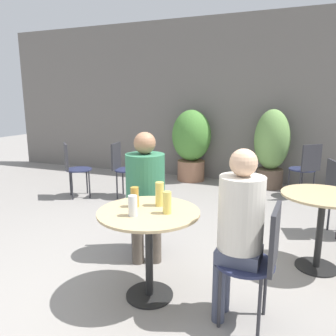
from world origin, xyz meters
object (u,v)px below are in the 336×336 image
(bistro_chair_2, at_px, (73,165))
(bistro_chair_3, at_px, (307,165))
(seated_person_0, at_px, (239,222))
(seated_person_1, at_px, (145,186))
(beer_glass_3, at_px, (160,194))
(bistro_chair_1, at_px, (145,201))
(potted_plant_0, at_px, (191,141))
(beer_glass_2, at_px, (167,203))
(potted_plant_1, at_px, (272,146))
(beer_glass_0, at_px, (135,197))
(cafe_table_far, at_px, (322,212))
(beer_glass_1, at_px, (133,206))
(bistro_chair_0, at_px, (259,255))
(bistro_chair_5, at_px, (122,165))
(cafe_table_near, at_px, (149,229))

(bistro_chair_2, distance_m, bistro_chair_3, 3.63)
(seated_person_0, relative_size, seated_person_1, 0.99)
(beer_glass_3, bearing_deg, bistro_chair_1, 124.78)
(potted_plant_0, bearing_deg, beer_glass_2, -75.27)
(bistro_chair_2, bearing_deg, potted_plant_1, -101.80)
(bistro_chair_2, height_order, beer_glass_0, beer_glass_0)
(beer_glass_0, bearing_deg, bistro_chair_3, 67.73)
(cafe_table_far, distance_m, beer_glass_1, 1.73)
(bistro_chair_0, distance_m, bistro_chair_5, 3.30)
(bistro_chair_2, distance_m, beer_glass_0, 2.85)
(beer_glass_0, xyz_separation_m, potted_plant_0, (-0.69, 3.68, -0.04))
(bistro_chair_0, distance_m, beer_glass_3, 0.86)
(bistro_chair_0, distance_m, potted_plant_0, 4.12)
(potted_plant_0, bearing_deg, cafe_table_far, -53.03)
(beer_glass_1, bearing_deg, beer_glass_3, 72.19)
(beer_glass_1, bearing_deg, beer_glass_2, 33.21)
(cafe_table_far, height_order, seated_person_0, seated_person_0)
(bistro_chair_2, height_order, bistro_chair_3, same)
(bistro_chair_1, distance_m, bistro_chair_5, 1.93)
(bistro_chair_2, xyz_separation_m, potted_plant_1, (2.83, 1.73, 0.22))
(beer_glass_2, bearing_deg, beer_glass_1, -146.79)
(bistro_chair_0, xyz_separation_m, bistro_chair_2, (-3.03, 2.02, 0.00))
(bistro_chair_2, bearing_deg, beer_glass_2, -173.31)
(cafe_table_near, relative_size, seated_person_0, 0.63)
(bistro_chair_0, bearing_deg, beer_glass_1, -81.01)
(bistro_chair_0, xyz_separation_m, bistro_chair_3, (0.36, 3.30, 0.00))
(bistro_chair_3, height_order, beer_glass_3, beer_glass_3)
(cafe_table_near, xyz_separation_m, potted_plant_0, (-0.83, 3.73, 0.19))
(bistro_chair_2, distance_m, seated_person_1, 2.37)
(bistro_chair_2, xyz_separation_m, seated_person_1, (1.91, -1.39, 0.20))
(cafe_table_far, xyz_separation_m, bistro_chair_0, (-0.44, -1.00, -0.02))
(bistro_chair_0, bearing_deg, bistro_chair_3, 176.54)
(bistro_chair_3, distance_m, potted_plant_0, 2.07)
(bistro_chair_1, distance_m, bistro_chair_3, 2.97)
(bistro_chair_2, bearing_deg, bistro_chair_3, -112.63)
(bistro_chair_5, relative_size, beer_glass_1, 5.70)
(cafe_table_far, distance_m, beer_glass_3, 1.49)
(bistro_chair_1, distance_m, potted_plant_0, 3.05)
(bistro_chair_5, distance_m, beer_glass_3, 2.66)
(bistro_chair_2, height_order, potted_plant_0, potted_plant_0)
(bistro_chair_0, bearing_deg, bistro_chair_2, -120.98)
(beer_glass_2, bearing_deg, bistro_chair_1, 125.79)
(cafe_table_far, xyz_separation_m, bistro_chair_1, (-1.63, -0.23, -0.02))
(seated_person_1, distance_m, beer_glass_2, 0.75)
(cafe_table_far, xyz_separation_m, potted_plant_1, (-0.64, 2.76, 0.20))
(bistro_chair_3, relative_size, potted_plant_1, 0.63)
(bistro_chair_0, distance_m, bistro_chair_2, 3.65)
(seated_person_0, bearing_deg, beer_glass_0, -93.00)
(bistro_chair_1, distance_m, bistro_chair_2, 2.23)
(cafe_table_far, height_order, bistro_chair_0, bistro_chair_0)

